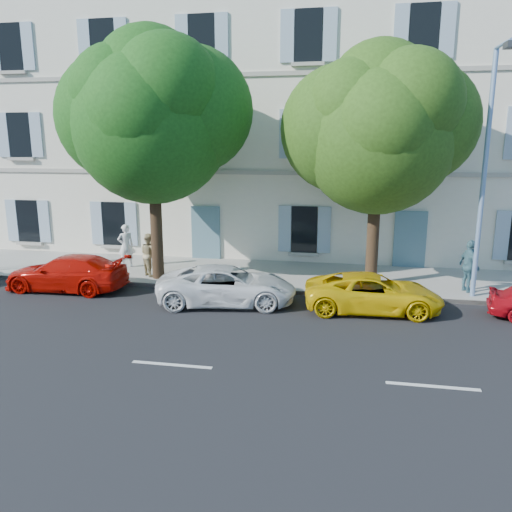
% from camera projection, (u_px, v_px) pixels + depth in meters
% --- Properties ---
extents(ground, '(90.00, 90.00, 0.00)m').
position_uv_depth(ground, '(215.00, 311.00, 15.82)').
color(ground, black).
extents(sidewalk, '(36.00, 4.50, 0.15)m').
position_uv_depth(sidewalk, '(244.00, 274.00, 20.08)').
color(sidewalk, '#A09E96').
rests_on(sidewalk, ground).
extents(kerb, '(36.00, 0.16, 0.16)m').
position_uv_depth(kerb, '(232.00, 289.00, 17.99)').
color(kerb, '#9E998E').
rests_on(kerb, ground).
extents(building, '(28.00, 7.00, 12.00)m').
position_uv_depth(building, '(268.00, 127.00, 24.29)').
color(building, silver).
rests_on(building, ground).
extents(car_red_coupe, '(4.42, 1.81, 1.28)m').
position_uv_depth(car_red_coupe, '(67.00, 273.00, 18.03)').
color(car_red_coupe, '#C00E05').
rests_on(car_red_coupe, ground).
extents(car_white_coupe, '(4.81, 2.77, 1.26)m').
position_uv_depth(car_white_coupe, '(227.00, 285.00, 16.46)').
color(car_white_coupe, white).
rests_on(car_white_coupe, ground).
extents(car_yellow_supercar, '(4.39, 2.21, 1.19)m').
position_uv_depth(car_yellow_supercar, '(373.00, 293.00, 15.75)').
color(car_yellow_supercar, '#E8BC09').
rests_on(car_yellow_supercar, ground).
extents(tree_left, '(5.72, 5.72, 8.87)m').
position_uv_depth(tree_left, '(152.00, 125.00, 18.00)').
color(tree_left, '#3A2819').
rests_on(tree_left, sidewalk).
extents(tree_right, '(5.31, 5.31, 8.19)m').
position_uv_depth(tree_right, '(378.00, 138.00, 17.19)').
color(tree_right, '#3A2819').
rests_on(tree_right, sidewalk).
extents(street_lamp, '(0.26, 1.69, 7.94)m').
position_uv_depth(street_lamp, '(487.00, 162.00, 15.80)').
color(street_lamp, '#7293BF').
rests_on(street_lamp, sidewalk).
extents(pedestrian_a, '(0.79, 0.75, 1.81)m').
position_uv_depth(pedestrian_a, '(126.00, 246.00, 20.72)').
color(pedestrian_a, silver).
rests_on(pedestrian_a, sidewalk).
extents(pedestrian_b, '(1.02, 1.01, 1.67)m').
position_uv_depth(pedestrian_b, '(149.00, 254.00, 19.45)').
color(pedestrian_b, tan).
rests_on(pedestrian_b, sidewalk).
extents(pedestrian_c, '(0.79, 1.16, 1.83)m').
position_uv_depth(pedestrian_c, '(469.00, 266.00, 17.23)').
color(pedestrian_c, slate).
rests_on(pedestrian_c, sidewalk).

